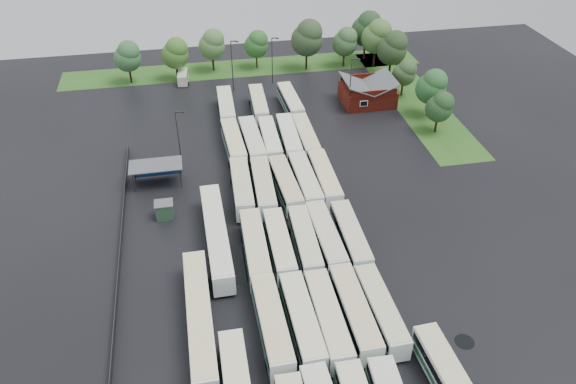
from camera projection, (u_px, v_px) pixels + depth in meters
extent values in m
plane|color=black|center=(290.00, 260.00, 74.72)|extent=(160.00, 160.00, 0.00)
cube|color=maroon|center=(367.00, 95.00, 111.61)|extent=(10.00, 8.00, 3.40)
cube|color=#4C4F51|center=(356.00, 84.00, 109.72)|extent=(5.07, 8.60, 2.19)
cube|color=#4C4F51|center=(381.00, 82.00, 110.48)|extent=(5.07, 8.60, 2.19)
cube|color=maroon|center=(375.00, 93.00, 107.14)|extent=(9.00, 0.20, 1.20)
cube|color=silver|center=(364.00, 103.00, 107.89)|extent=(1.60, 0.12, 1.20)
cylinder|color=#2D2D30|center=(133.00, 183.00, 86.53)|extent=(0.16, 0.16, 3.40)
cylinder|color=#2D2D30|center=(180.00, 178.00, 87.63)|extent=(0.16, 0.16, 3.40)
cylinder|color=#2D2D30|center=(134.00, 172.00, 89.09)|extent=(0.16, 0.16, 3.40)
cylinder|color=#2D2D30|center=(180.00, 167.00, 90.19)|extent=(0.16, 0.16, 3.40)
cube|color=#4C4F51|center=(155.00, 165.00, 87.31)|extent=(8.20, 4.20, 0.15)
cube|color=navy|center=(157.00, 169.00, 89.94)|extent=(7.60, 0.08, 2.60)
cube|color=#26492E|center=(165.00, 210.00, 81.58)|extent=(2.50, 2.00, 2.50)
cube|color=#4C4F51|center=(163.00, 203.00, 80.82)|extent=(2.70, 2.20, 0.12)
cube|color=#2B5A1A|center=(244.00, 68.00, 126.81)|extent=(80.00, 10.00, 0.01)
cube|color=#2B5A1A|center=(414.00, 98.00, 114.13)|extent=(10.00, 50.00, 0.01)
cube|color=#2D2D30|center=(121.00, 239.00, 77.37)|extent=(0.10, 50.00, 1.20)
cube|color=white|center=(272.00, 325.00, 63.01)|extent=(2.98, 13.37, 3.06)
cube|color=black|center=(272.00, 321.00, 62.65)|extent=(3.04, 12.84, 0.98)
cube|color=#225C43|center=(272.00, 329.00, 63.40)|extent=(3.03, 13.11, 0.67)
cube|color=beige|center=(272.00, 316.00, 62.09)|extent=(2.86, 12.97, 0.13)
cylinder|color=black|center=(279.00, 365.00, 60.49)|extent=(2.83, 1.07, 1.07)
cylinder|color=black|center=(266.00, 307.00, 67.31)|extent=(2.83, 1.07, 1.07)
cube|color=white|center=(302.00, 321.00, 63.50)|extent=(2.95, 13.19, 3.01)
cube|color=black|center=(302.00, 318.00, 63.15)|extent=(3.01, 12.67, 0.96)
cube|color=#246242|center=(302.00, 325.00, 63.88)|extent=(3.00, 12.93, 0.66)
cube|color=#F2E8BC|center=(302.00, 312.00, 62.59)|extent=(2.83, 12.80, 0.13)
cylinder|color=black|center=(310.00, 360.00, 61.01)|extent=(2.79, 1.05, 1.05)
cylinder|color=black|center=(295.00, 304.00, 67.74)|extent=(2.79, 1.05, 1.05)
cube|color=white|center=(328.00, 319.00, 63.74)|extent=(2.79, 13.28, 3.04)
cube|color=black|center=(328.00, 315.00, 63.39)|extent=(2.85, 12.75, 0.97)
cube|color=#185C3F|center=(328.00, 323.00, 64.13)|extent=(2.84, 13.01, 0.67)
cube|color=beige|center=(328.00, 310.00, 62.83)|extent=(2.67, 12.88, 0.13)
cylinder|color=black|center=(337.00, 358.00, 61.23)|extent=(2.82, 1.06, 1.06)
cylinder|color=black|center=(319.00, 301.00, 68.02)|extent=(2.82, 1.06, 1.06)
cube|color=white|center=(354.00, 312.00, 64.61)|extent=(2.82, 13.25, 3.03)
cube|color=black|center=(355.00, 308.00, 64.26)|extent=(2.88, 12.72, 0.97)
cube|color=#1F5C42|center=(354.00, 316.00, 65.00)|extent=(2.87, 12.99, 0.67)
cube|color=beige|center=(355.00, 303.00, 63.70)|extent=(2.71, 12.86, 0.13)
cylinder|color=black|center=(364.00, 350.00, 62.11)|extent=(2.81, 1.06, 1.06)
cylinder|color=black|center=(344.00, 295.00, 68.88)|extent=(2.81, 1.06, 1.06)
cube|color=white|center=(381.00, 310.00, 64.96)|extent=(2.87, 12.67, 2.89)
cube|color=black|center=(381.00, 307.00, 64.62)|extent=(2.92, 12.16, 0.93)
cube|color=#1A593F|center=(380.00, 314.00, 65.33)|extent=(2.91, 12.42, 0.64)
cube|color=beige|center=(382.00, 301.00, 64.09)|extent=(2.75, 12.29, 0.13)
cylinder|color=black|center=(391.00, 346.00, 62.57)|extent=(2.68, 1.01, 1.01)
cylinder|color=black|center=(369.00, 294.00, 69.03)|extent=(2.68, 1.01, 1.01)
cube|color=white|center=(255.00, 248.00, 73.61)|extent=(3.08, 13.40, 3.06)
cube|color=black|center=(255.00, 245.00, 73.26)|extent=(3.14, 12.87, 0.98)
cube|color=#165A39|center=(255.00, 252.00, 74.01)|extent=(3.13, 13.14, 0.67)
cube|color=beige|center=(255.00, 239.00, 72.69)|extent=(2.96, 13.00, 0.13)
cylinder|color=black|center=(260.00, 279.00, 71.09)|extent=(2.83, 1.07, 1.07)
cylinder|color=black|center=(251.00, 237.00, 77.91)|extent=(2.83, 1.07, 1.07)
cube|color=white|center=(279.00, 245.00, 74.26)|extent=(2.79, 12.70, 2.90)
cube|color=black|center=(279.00, 242.00, 73.92)|extent=(2.85, 12.20, 0.93)
cube|color=#276348|center=(279.00, 249.00, 74.63)|extent=(2.84, 12.45, 0.64)
cube|color=beige|center=(279.00, 237.00, 73.38)|extent=(2.68, 12.32, 0.13)
cylinder|color=black|center=(285.00, 274.00, 71.86)|extent=(2.69, 1.01, 1.01)
cylinder|color=black|center=(274.00, 234.00, 78.34)|extent=(2.69, 1.01, 1.01)
cube|color=white|center=(305.00, 242.00, 74.80)|extent=(3.03, 12.74, 2.90)
cube|color=black|center=(305.00, 239.00, 74.46)|extent=(3.08, 12.24, 0.93)
cube|color=#25513F|center=(305.00, 246.00, 75.17)|extent=(3.08, 12.49, 0.64)
cube|color=beige|center=(305.00, 233.00, 73.92)|extent=(2.92, 12.36, 0.13)
cylinder|color=black|center=(311.00, 271.00, 72.40)|extent=(2.69, 1.01, 1.01)
cylinder|color=black|center=(299.00, 231.00, 78.88)|extent=(2.69, 1.01, 1.01)
cube|color=white|center=(326.00, 238.00, 75.39)|extent=(2.91, 13.10, 2.99)
cube|color=black|center=(326.00, 235.00, 75.04)|extent=(2.97, 12.58, 0.96)
cube|color=#1B5639|center=(325.00, 242.00, 75.78)|extent=(2.96, 12.84, 0.66)
cube|color=beige|center=(326.00, 229.00, 74.49)|extent=(2.80, 12.70, 0.13)
cylinder|color=black|center=(333.00, 267.00, 72.92)|extent=(2.77, 1.04, 1.04)
cylinder|color=black|center=(318.00, 227.00, 79.60)|extent=(2.77, 1.04, 1.04)
cube|color=white|center=(350.00, 237.00, 75.65)|extent=(2.87, 12.82, 2.93)
cube|color=black|center=(351.00, 233.00, 75.31)|extent=(2.93, 12.31, 0.94)
cube|color=#22523B|center=(350.00, 240.00, 76.03)|extent=(2.92, 12.57, 0.64)
cube|color=beige|center=(351.00, 228.00, 74.77)|extent=(2.76, 12.44, 0.13)
cylinder|color=black|center=(358.00, 265.00, 73.24)|extent=(2.72, 1.02, 1.02)
cylinder|color=black|center=(342.00, 226.00, 79.77)|extent=(2.72, 1.02, 1.02)
cube|color=white|center=(242.00, 188.00, 84.94)|extent=(3.20, 13.18, 3.00)
cube|color=black|center=(242.00, 185.00, 84.59)|extent=(3.25, 12.65, 0.96)
cube|color=#185638|center=(242.00, 191.00, 85.32)|extent=(3.25, 12.92, 0.66)
cube|color=beige|center=(241.00, 179.00, 84.03)|extent=(3.08, 12.78, 0.13)
cylinder|color=black|center=(246.00, 212.00, 82.46)|extent=(2.78, 1.05, 1.05)
cylinder|color=black|center=(239.00, 181.00, 89.15)|extent=(2.78, 1.05, 1.05)
cube|color=white|center=(263.00, 187.00, 85.01)|extent=(3.30, 13.27, 3.02)
cube|color=black|center=(263.00, 184.00, 84.66)|extent=(3.35, 12.75, 0.97)
cube|color=#195135|center=(263.00, 191.00, 85.39)|extent=(3.35, 13.01, 0.66)
cube|color=beige|center=(263.00, 179.00, 84.10)|extent=(3.18, 12.87, 0.13)
cylinder|color=black|center=(268.00, 212.00, 82.52)|extent=(2.80, 1.05, 1.05)
cylinder|color=black|center=(259.00, 180.00, 89.25)|extent=(2.80, 1.05, 1.05)
cube|color=white|center=(285.00, 185.00, 85.62)|extent=(3.27, 12.96, 2.95)
cube|color=black|center=(285.00, 182.00, 85.27)|extent=(3.31, 12.45, 0.94)
cube|color=#1C5137|center=(285.00, 188.00, 85.99)|extent=(3.31, 12.71, 0.65)
cube|color=beige|center=(285.00, 177.00, 84.73)|extent=(3.15, 12.57, 0.13)
cylinder|color=black|center=(291.00, 209.00, 83.19)|extent=(2.73, 1.03, 1.03)
cylinder|color=black|center=(281.00, 178.00, 89.76)|extent=(2.73, 1.03, 1.03)
cube|color=white|center=(305.00, 182.00, 86.24)|extent=(2.93, 13.22, 3.02)
cube|color=black|center=(305.00, 178.00, 85.89)|extent=(2.98, 12.70, 0.97)
cube|color=#175539|center=(305.00, 185.00, 86.63)|extent=(2.98, 12.96, 0.66)
cube|color=beige|center=(305.00, 173.00, 85.33)|extent=(2.81, 12.82, 0.13)
cylinder|color=black|center=(311.00, 206.00, 83.75)|extent=(2.80, 1.05, 1.05)
cylinder|color=black|center=(299.00, 175.00, 90.49)|extent=(2.80, 1.05, 1.05)
cube|color=white|center=(324.00, 179.00, 86.82)|extent=(2.89, 13.14, 3.00)
cube|color=black|center=(325.00, 176.00, 86.47)|extent=(2.95, 12.61, 0.96)
cube|color=#295745|center=(324.00, 183.00, 87.20)|extent=(2.94, 12.88, 0.66)
cube|color=beige|center=(325.00, 171.00, 85.91)|extent=(2.78, 12.74, 0.13)
cylinder|color=black|center=(331.00, 203.00, 84.34)|extent=(2.78, 1.05, 1.05)
cylinder|color=black|center=(318.00, 173.00, 91.04)|extent=(2.78, 1.05, 1.05)
cube|color=white|center=(234.00, 144.00, 95.60)|extent=(3.20, 13.16, 2.99)
cube|color=black|center=(233.00, 141.00, 95.25)|extent=(3.25, 12.64, 0.96)
cube|color=#185136|center=(234.00, 147.00, 95.98)|extent=(3.25, 12.90, 0.66)
cube|color=beige|center=(233.00, 136.00, 94.70)|extent=(3.08, 12.76, 0.13)
cylinder|color=black|center=(237.00, 164.00, 93.13)|extent=(2.78, 1.05, 1.05)
cylinder|color=black|center=(232.00, 139.00, 99.81)|extent=(2.78, 1.05, 1.05)
cube|color=white|center=(252.00, 142.00, 95.97)|extent=(3.19, 13.39, 3.05)
cube|color=black|center=(252.00, 139.00, 95.62)|extent=(3.24, 12.86, 0.98)
cube|color=#1C563D|center=(252.00, 145.00, 96.36)|extent=(3.23, 13.13, 0.67)
cube|color=silver|center=(252.00, 134.00, 95.06)|extent=(3.06, 12.99, 0.13)
cylinder|color=black|center=(256.00, 163.00, 93.46)|extent=(2.83, 1.06, 1.06)
cylinder|color=black|center=(249.00, 137.00, 100.27)|extent=(2.83, 1.06, 1.06)
cube|color=white|center=(270.00, 141.00, 96.56)|extent=(2.90, 12.72, 2.90)
cube|color=black|center=(270.00, 138.00, 96.22)|extent=(2.96, 12.21, 0.93)
cube|color=#265C45|center=(270.00, 144.00, 96.93)|extent=(2.95, 12.46, 0.64)
cube|color=#F1EDC9|center=(270.00, 133.00, 95.68)|extent=(2.79, 12.33, 0.13)
cylinder|color=black|center=(274.00, 160.00, 94.16)|extent=(2.69, 1.01, 1.01)
cylinder|color=black|center=(266.00, 136.00, 100.64)|extent=(2.69, 1.01, 1.01)
cube|color=white|center=(289.00, 139.00, 96.96)|extent=(3.21, 13.23, 3.01)
cube|color=black|center=(289.00, 136.00, 96.61)|extent=(3.26, 12.71, 0.96)
cube|color=#185538|center=(289.00, 142.00, 97.34)|extent=(3.26, 12.97, 0.66)
cube|color=white|center=(289.00, 131.00, 96.05)|extent=(3.09, 12.84, 0.13)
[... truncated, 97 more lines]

